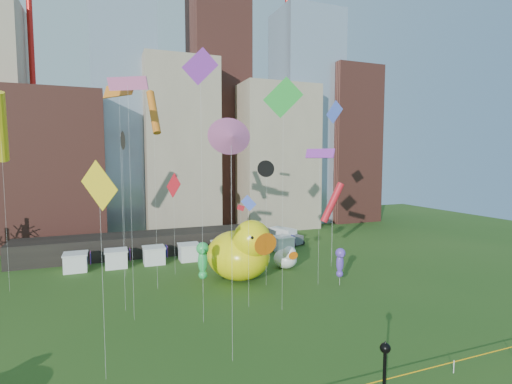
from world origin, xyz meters
name	(u,v)px	position (x,y,z in m)	size (l,w,h in m)	color
skyline	(169,125)	(2.25, 61.06, 21.44)	(101.00, 23.00, 68.00)	brown
crane_right	(291,19)	(30.89, 64.00, 46.90)	(23.00, 1.00, 76.00)	red
pavilion	(149,244)	(-4.00, 42.00, 1.60)	(38.00, 6.00, 3.20)	black
vendor_tents	(189,253)	(1.02, 36.00, 1.11)	(33.24, 2.80, 2.40)	white
big_duck	(241,252)	(4.99, 24.51, 3.50)	(9.50, 10.85, 7.63)	#FFEB0D
small_duck	(286,258)	(12.26, 27.05, 1.47)	(3.20, 4.21, 3.20)	white
seahorse_green	(203,257)	(-0.37, 21.72, 4.00)	(1.67, 1.93, 5.70)	silver
seahorse_purple	(340,260)	(15.03, 18.42, 3.03)	(1.48, 1.67, 4.46)	silver
lamppost	(384,379)	(3.33, -3.20, 3.26)	(0.56, 0.56, 5.33)	black
box_truck	(285,236)	(18.80, 41.02, 1.33)	(4.29, 6.49, 2.60)	white
kite_0	(241,208)	(6.63, 29.36, 8.15)	(0.40, 2.15, 8.54)	silver
kite_1	(128,85)	(-7.91, 17.22, 21.14)	(3.39, 2.33, 21.81)	silver
kite_2	(266,169)	(7.11, 21.71, 13.55)	(0.87, 1.89, 14.54)	silver
kite_3	(231,126)	(5.84, 31.05, 19.01)	(1.64, 1.00, 19.72)	silver
kite_4	(99,188)	(-10.34, 7.94, 12.88)	(2.23, 2.45, 14.66)	silver
kite_5	(334,115)	(19.78, 27.62, 20.77)	(0.69, 3.14, 22.74)	silver
kite_6	(154,112)	(-4.86, 25.08, 19.76)	(1.38, 3.02, 22.25)	silver
kite_7	(200,71)	(-2.11, 14.40, 22.18)	(3.24, 0.10, 24.21)	silver
kite_8	(174,186)	(-2.08, 29.83, 11.28)	(1.29, 2.95, 12.98)	silver
kite_10	(122,141)	(-8.02, 30.97, 16.90)	(0.74, 2.28, 18.06)	silver
kite_11	(283,100)	(5.67, 14.29, 20.16)	(3.69, 1.04, 22.31)	silver
kite_12	(0,127)	(-20.30, 30.08, 18.07)	(2.00, 4.56, 21.82)	silver
kite_13	(249,206)	(2.94, 16.29, 10.08)	(1.27, 1.03, 11.22)	silver
kite_14	(119,91)	(-8.56, 19.75, 20.96)	(2.83, 3.67, 21.67)	silver
kite_15	(320,154)	(12.91, 19.76, 15.26)	(2.27, 3.28, 15.86)	silver
kite_16	(332,203)	(18.46, 25.68, 8.81)	(3.40, 1.62, 11.59)	silver
kite_17	(231,136)	(-1.71, 7.09, 16.27)	(2.49, 1.25, 17.56)	silver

